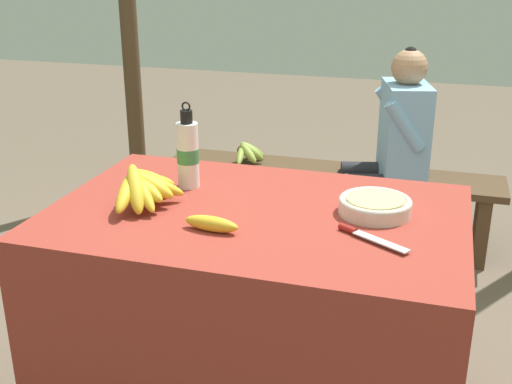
% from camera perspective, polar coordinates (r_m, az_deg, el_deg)
% --- Properties ---
extents(market_counter, '(1.24, 0.82, 0.73)m').
position_cam_1_polar(market_counter, '(2.09, 0.05, -10.87)').
color(market_counter, maroon).
rests_on(market_counter, ground_plane).
extents(banana_bunch_ripe, '(0.19, 0.31, 0.15)m').
position_cam_1_polar(banana_bunch_ripe, '(1.98, -10.00, 0.65)').
color(banana_bunch_ripe, '#4C381E').
rests_on(banana_bunch_ripe, market_counter).
extents(serving_bowl, '(0.22, 0.22, 0.05)m').
position_cam_1_polar(serving_bowl, '(1.93, 10.54, -1.13)').
color(serving_bowl, silver).
rests_on(serving_bowl, market_counter).
extents(water_bottle, '(0.07, 0.07, 0.29)m').
position_cam_1_polar(water_bottle, '(2.10, -6.08, 3.42)').
color(water_bottle, white).
rests_on(water_bottle, market_counter).
extents(loose_banana_front, '(0.16, 0.06, 0.04)m').
position_cam_1_polar(loose_banana_front, '(1.79, -3.98, -2.83)').
color(loose_banana_front, gold).
rests_on(loose_banana_front, market_counter).
extents(knife, '(0.21, 0.14, 0.02)m').
position_cam_1_polar(knife, '(1.77, 9.48, -3.76)').
color(knife, '#BCBCC1').
rests_on(knife, market_counter).
extents(wooden_bench, '(1.74, 0.32, 0.39)m').
position_cam_1_polar(wooden_bench, '(3.36, 6.56, 1.02)').
color(wooden_bench, '#4C3823').
rests_on(wooden_bench, ground_plane).
extents(seated_vendor, '(0.45, 0.42, 1.04)m').
position_cam_1_polar(seated_vendor, '(3.21, 12.15, 4.52)').
color(seated_vendor, '#232328').
rests_on(seated_vendor, ground_plane).
extents(banana_bunch_green, '(0.16, 0.27, 0.12)m').
position_cam_1_polar(banana_bunch_green, '(3.43, -0.71, 3.63)').
color(banana_bunch_green, '#4C381E').
rests_on(banana_bunch_green, wooden_bench).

